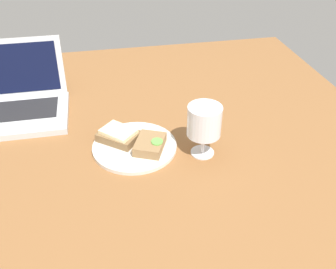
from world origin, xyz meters
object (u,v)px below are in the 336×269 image
at_px(sandwich_with_cheese, 119,135).
at_px(sandwich_with_cucumber, 150,144).
at_px(plate, 134,145).
at_px(laptop, 7,103).
at_px(wine_glass, 204,123).

distance_m(sandwich_with_cheese, sandwich_with_cucumber, 0.09).
bearing_deg(sandwich_with_cucumber, plate, 144.54).
xyz_separation_m(sandwich_with_cheese, laptop, (-0.31, 0.21, 0.01)).
relative_size(plate, laptop, 0.64).
bearing_deg(sandwich_with_cheese, plate, -35.48).
bearing_deg(sandwich_with_cucumber, sandwich_with_cheese, 144.53).
distance_m(wine_glass, laptop, 0.61).
xyz_separation_m(sandwich_with_cucumber, laptop, (-0.39, 0.27, 0.01)).
distance_m(plate, sandwich_with_cheese, 0.05).
bearing_deg(sandwich_with_cheese, wine_glass, -22.78).
height_order(sandwich_with_cucumber, laptop, laptop).
height_order(plate, wine_glass, wine_glass).
relative_size(sandwich_with_cheese, wine_glass, 0.91).
height_order(sandwich_with_cheese, wine_glass, wine_glass).
bearing_deg(plate, laptop, 145.54).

